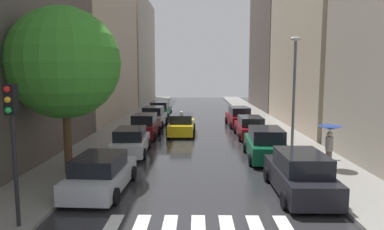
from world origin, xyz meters
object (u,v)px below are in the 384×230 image
(parked_car_left_fourth, at_px, (154,117))
(pedestrian_foreground, at_px, (330,137))
(parked_car_right_second, at_px, (265,145))
(street_tree_left, at_px, (64,63))
(parked_car_left_second, at_px, (131,142))
(parked_car_left_third, at_px, (145,127))
(parked_car_right_nearest, at_px, (300,175))
(traffic_light_left_corner, at_px, (12,124))
(parked_car_left_nearest, at_px, (101,174))
(parked_car_right_third, at_px, (250,127))
(parked_car_left_fifth, at_px, (160,110))
(parked_car_right_fourth, at_px, (239,117))
(taxi_midroad, at_px, (182,125))
(lamp_post_right, at_px, (294,86))

(parked_car_left_fourth, relative_size, pedestrian_foreground, 2.05)
(parked_car_right_second, relative_size, street_tree_left, 0.63)
(parked_car_left_second, bearing_deg, parked_car_left_third, -3.13)
(parked_car_right_nearest, xyz_separation_m, traffic_light_left_corner, (-9.44, -3.29, 2.48))
(parked_car_left_fourth, bearing_deg, traffic_light_left_corner, 178.16)
(parked_car_left_nearest, height_order, parked_car_right_nearest, parked_car_right_nearest)
(parked_car_right_third, distance_m, traffic_light_left_corner, 18.18)
(parked_car_left_third, height_order, pedestrian_foreground, pedestrian_foreground)
(parked_car_left_third, xyz_separation_m, parked_car_left_fifth, (-0.03, 11.16, -0.01))
(parked_car_left_third, relative_size, traffic_light_left_corner, 1.00)
(parked_car_left_fifth, bearing_deg, parked_car_right_nearest, -158.70)
(parked_car_right_fourth, bearing_deg, traffic_light_left_corner, 153.37)
(parked_car_right_third, bearing_deg, parked_car_right_nearest, -179.45)
(parked_car_left_third, relative_size, parked_car_right_second, 0.91)
(parked_car_left_third, height_order, taxi_midroad, taxi_midroad)
(parked_car_left_fifth, bearing_deg, taxi_midroad, -162.40)
(parked_car_left_second, bearing_deg, parked_car_right_third, -58.16)
(pedestrian_foreground, bearing_deg, parked_car_left_nearest, -45.03)
(parked_car_left_third, distance_m, parked_car_right_second, 9.91)
(taxi_midroad, distance_m, traffic_light_left_corner, 17.19)
(parked_car_left_nearest, distance_m, traffic_light_left_corner, 4.61)
(parked_car_right_third, height_order, street_tree_left, street_tree_left)
(traffic_light_left_corner, bearing_deg, parked_car_left_third, 84.11)
(parked_car_left_third, distance_m, pedestrian_foreground, 13.45)
(taxi_midroad, xyz_separation_m, traffic_light_left_corner, (-4.23, -16.47, 2.52))
(parked_car_right_nearest, relative_size, street_tree_left, 0.63)
(parked_car_right_nearest, bearing_deg, street_tree_left, 76.81)
(pedestrian_foreground, bearing_deg, lamp_post_right, -138.50)
(lamp_post_right, bearing_deg, parked_car_right_nearest, -103.02)
(taxi_midroad, height_order, pedestrian_foreground, pedestrian_foreground)
(parked_car_left_second, relative_size, parked_car_left_fourth, 1.07)
(parked_car_right_second, xyz_separation_m, street_tree_left, (-9.76, -3.25, 4.37))
(parked_car_right_third, distance_m, pedestrian_foreground, 9.21)
(parked_car_right_nearest, distance_m, pedestrian_foreground, 4.13)
(parked_car_left_fourth, bearing_deg, parked_car_left_third, -177.35)
(parked_car_left_nearest, relative_size, parked_car_left_third, 1.04)
(parked_car_right_third, xyz_separation_m, taxi_midroad, (-5.13, 1.09, 0.02))
(parked_car_right_second, relative_size, traffic_light_left_corner, 1.10)
(traffic_light_left_corner, bearing_deg, parked_car_right_fourth, 66.10)
(parked_car_left_third, bearing_deg, parked_car_left_fourth, 1.30)
(parked_car_right_fourth, height_order, traffic_light_left_corner, traffic_light_left_corner)
(parked_car_right_nearest, relative_size, pedestrian_foreground, 2.28)
(parked_car_right_third, bearing_deg, lamp_post_right, -162.73)
(parked_car_left_fifth, xyz_separation_m, traffic_light_left_corner, (-1.53, -26.38, 2.47))
(parked_car_left_nearest, relative_size, parked_car_left_fourth, 1.05)
(parked_car_right_second, relative_size, parked_car_right_third, 0.99)
(parked_car_left_third, height_order, street_tree_left, street_tree_left)
(traffic_light_left_corner, height_order, lamp_post_right, lamp_post_right)
(parked_car_left_fifth, bearing_deg, parked_car_right_second, -153.89)
(taxi_midroad, distance_m, pedestrian_foreground, 12.52)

